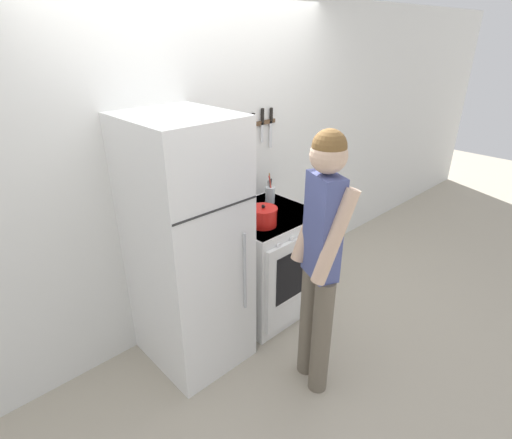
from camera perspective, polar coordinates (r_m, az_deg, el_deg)
The scene contains 9 objects.
ground_plane at distance 3.78m, azimuth -5.74°, elevation -11.73°, with size 14.00×14.00×0.00m, color #B2A893.
wall_back at distance 3.21m, azimuth -7.05°, elevation 7.04°, with size 10.00×0.06×2.55m.
refrigerator at distance 2.81m, azimuth -9.78°, elevation -3.98°, with size 0.64×0.74×1.83m.
stove_range at distance 3.45m, azimuth 1.70°, elevation -6.15°, with size 0.75×0.73×0.92m.
dutch_oven_pot at distance 3.03m, azimuth 1.03°, elevation 0.44°, with size 0.26×0.22×0.17m.
tea_kettle at distance 3.22m, azimuth -2.22°, elevation 1.97°, with size 0.22×0.18×0.24m.
utensil_jar at distance 3.44m, azimuth 2.02°, elevation 3.64°, with size 0.08×0.08×0.27m.
person at distance 2.50m, azimuth 9.24°, elevation -4.92°, with size 0.38×0.44×1.80m.
wall_knife_strip at distance 3.46m, azimuth 0.94°, elevation 13.72°, with size 0.31×0.03×0.35m.
Camera 1 is at (-1.79, -2.44, 2.26)m, focal length 28.00 mm.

